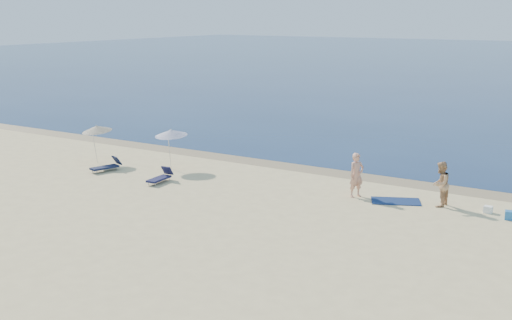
{
  "coord_description": "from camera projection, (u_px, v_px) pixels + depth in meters",
  "views": [
    {
      "loc": [
        11.49,
        -8.2,
        7.55
      ],
      "look_at": [
        -3.44,
        16.0,
        1.0
      ],
      "focal_mm": 45.0,
      "sensor_mm": 36.0,
      "label": 1
    }
  ],
  "objects": [
    {
      "name": "wet_sand_strip",
      "position": [
        355.0,
        175.0,
        30.46
      ],
      "size": [
        240.0,
        1.6,
        0.0
      ],
      "primitive_type": "cube",
      "color": "#847254",
      "rests_on": "ground"
    },
    {
      "name": "person_left",
      "position": [
        357.0,
        175.0,
        26.73
      ],
      "size": [
        0.74,
        0.82,
        1.87
      ],
      "primitive_type": "imported",
      "rotation": [
        0.0,
        0.0,
        1.02
      ],
      "color": "tan",
      "rests_on": "ground"
    },
    {
      "name": "person_right",
      "position": [
        441.0,
        184.0,
        25.42
      ],
      "size": [
        0.75,
        0.93,
        1.82
      ],
      "primitive_type": "imported",
      "rotation": [
        0.0,
        0.0,
        -1.64
      ],
      "color": "tan",
      "rests_on": "ground"
    },
    {
      "name": "beach_towel",
      "position": [
        396.0,
        201.0,
        26.23
      ],
      "size": [
        2.24,
        1.8,
        0.03
      ],
      "primitive_type": "cube",
      "rotation": [
        0.0,
        0.0,
        0.42
      ],
      "color": "#0D1D45",
      "rests_on": "ground"
    },
    {
      "name": "white_bag",
      "position": [
        488.0,
        209.0,
        24.74
      ],
      "size": [
        0.32,
        0.28,
        0.27
      ],
      "primitive_type": "cube",
      "rotation": [
        0.0,
        0.0,
        -0.05
      ],
      "color": "white",
      "rests_on": "ground"
    },
    {
      "name": "blue_cooler",
      "position": [
        511.0,
        215.0,
        23.91
      ],
      "size": [
        0.51,
        0.4,
        0.32
      ],
      "primitive_type": "cube",
      "rotation": [
        0.0,
        0.0,
        0.18
      ],
      "color": "#2168B4",
      "rests_on": "ground"
    },
    {
      "name": "umbrella_near",
      "position": [
        171.0,
        133.0,
        31.39
      ],
      "size": [
        1.7,
        1.72,
        2.06
      ],
      "rotation": [
        0.0,
        0.0,
        -0.07
      ],
      "color": "silver",
      "rests_on": "ground"
    },
    {
      "name": "umbrella_far",
      "position": [
        97.0,
        129.0,
        32.69
      ],
      "size": [
        1.87,
        1.89,
        2.05
      ],
      "rotation": [
        0.0,
        0.0,
        -0.26
      ],
      "color": "silver",
      "rests_on": "ground"
    },
    {
      "name": "lounger_left",
      "position": [
        107.0,
        166.0,
        31.23
      ],
      "size": [
        0.93,
        1.61,
        0.68
      ],
      "rotation": [
        0.0,
        0.0,
        -0.3
      ],
      "color": "#151B39",
      "rests_on": "ground"
    },
    {
      "name": "lounger_right",
      "position": [
        160.0,
        177.0,
        29.14
      ],
      "size": [
        0.59,
        1.52,
        0.66
      ],
      "rotation": [
        0.0,
        0.0,
        0.07
      ],
      "color": "#16183D",
      "rests_on": "ground"
    }
  ]
}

